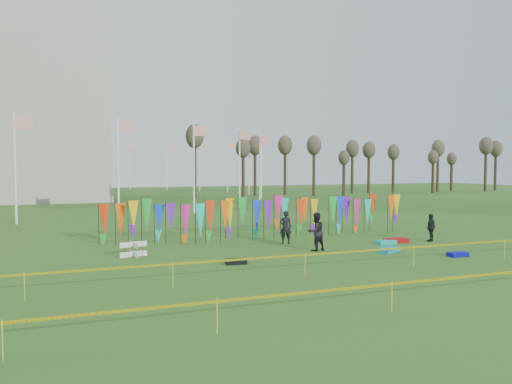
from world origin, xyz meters
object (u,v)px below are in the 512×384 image
object	(u,v)px
person_right	(431,228)
kite_bag_blue	(458,254)
person_left	(286,227)
kite_bag_red	(396,240)
kite_bag_teal	(386,242)
kite_bag_black	(236,262)
kite_bag_turquoise	(389,250)
person_mid	(316,232)
box_kite	(134,249)

from	to	relation	value
person_right	kite_bag_blue	distance (m)	4.65
person_left	kite_bag_red	distance (m)	6.12
kite_bag_blue	kite_bag_teal	bearing A→B (deg)	102.35
person_right	kite_bag_red	world-z (taller)	person_right
person_right	kite_bag_black	bearing A→B (deg)	-15.77
person_right	kite_bag_teal	xyz separation A→B (m)	(-2.89, 0.09, -0.67)
kite_bag_blue	kite_bag_turquoise	bearing A→B (deg)	138.34
kite_bag_turquoise	kite_bag_blue	distance (m)	3.11
person_left	kite_bag_teal	size ratio (longest dim) A/B	1.64
person_mid	kite_bag_blue	distance (m)	6.64
kite_bag_teal	kite_bag_red	bearing A→B (deg)	16.54
box_kite	person_mid	bearing A→B (deg)	-9.55
person_left	person_right	xyz separation A→B (m)	(7.86, -2.20, -0.12)
person_right	kite_bag_red	bearing A→B (deg)	-35.19
person_left	kite_bag_red	bearing A→B (deg)	179.54
box_kite	kite_bag_red	bearing A→B (deg)	-2.74
box_kite	kite_bag_teal	bearing A→B (deg)	-3.96
person_right	person_mid	bearing A→B (deg)	-22.51
person_right	kite_bag_blue	bearing A→B (deg)	38.77
kite_bag_black	kite_bag_teal	size ratio (longest dim) A/B	0.81
person_left	kite_bag_teal	distance (m)	5.45
kite_bag_teal	person_mid	bearing A→B (deg)	-173.12
person_right	kite_bag_blue	size ratio (longest dim) A/B	1.68
box_kite	person_right	xyz separation A→B (m)	(16.06, -1.01, 0.41)
person_left	person_right	bearing A→B (deg)	-178.22
kite_bag_blue	kite_bag_teal	size ratio (longest dim) A/B	0.85
box_kite	kite_bag_black	world-z (taller)	box_kite
person_mid	kite_bag_black	size ratio (longest dim) A/B	2.16
kite_bag_teal	box_kite	bearing A→B (deg)	176.04
kite_bag_red	kite_bag_teal	bearing A→B (deg)	-163.46
box_kite	kite_bag_red	distance (m)	14.00
box_kite	person_left	size ratio (longest dim) A/B	0.40
person_left	kite_bag_blue	size ratio (longest dim) A/B	1.93
kite_bag_black	kite_bag_red	bearing A→B (deg)	14.08
person_left	kite_bag_red	world-z (taller)	person_left
person_mid	person_right	size ratio (longest dim) A/B	1.23
box_kite	kite_bag_turquoise	bearing A→B (deg)	-14.75
box_kite	kite_bag_red	size ratio (longest dim) A/B	0.56
person_mid	kite_bag_black	bearing A→B (deg)	9.32
kite_bag_blue	kite_bag_red	world-z (taller)	kite_bag_red
kite_bag_red	kite_bag_black	distance (m)	10.39
box_kite	person_mid	distance (m)	8.79
box_kite	kite_bag_teal	size ratio (longest dim) A/B	0.66
box_kite	person_right	size ratio (longest dim) A/B	0.46
kite_bag_red	kite_bag_teal	world-z (taller)	kite_bag_red
kite_bag_turquoise	kite_bag_red	size ratio (longest dim) A/B	0.95
person_left	kite_bag_blue	world-z (taller)	person_left
kite_bag_turquoise	kite_bag_black	size ratio (longest dim) A/B	1.38
person_mid	kite_bag_turquoise	size ratio (longest dim) A/B	1.56
person_right	kite_bag_turquoise	distance (m)	4.81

